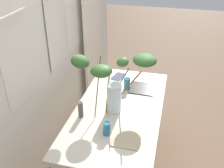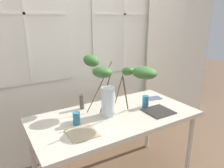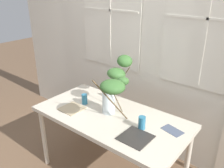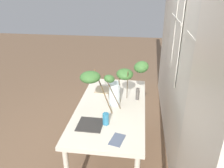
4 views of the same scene
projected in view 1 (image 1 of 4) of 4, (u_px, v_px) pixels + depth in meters
name	position (u px, v px, depth m)	size (l,w,h in m)	color
ground	(118.00, 168.00, 2.90)	(14.00, 14.00, 0.00)	brown
back_wall_with_windows	(30.00, 23.00, 2.30)	(4.66, 0.14, 3.05)	silver
curtain_sheer_side	(92.00, 27.00, 3.52)	(0.64, 0.03, 2.22)	silver
dining_table	(119.00, 114.00, 2.55)	(1.55, 0.78, 0.77)	beige
vase_with_branches	(115.00, 76.00, 2.37)	(0.54, 0.77, 0.56)	silver
drinking_glass_blue_left	(107.00, 129.00, 2.17)	(0.06, 0.06, 0.11)	teal
drinking_glass_blue_right	(127.00, 84.00, 2.79)	(0.07, 0.07, 0.12)	teal
plate_square_left	(126.00, 139.00, 2.14)	(0.23, 0.23, 0.01)	tan
plate_square_right	(142.00, 88.00, 2.82)	(0.25, 0.25, 0.01)	#2D2B28
napkin_folded	(118.00, 77.00, 3.05)	(0.19, 0.11, 0.00)	#4C566B
pillar_candle	(81.00, 109.00, 2.36)	(0.04, 0.04, 0.16)	#514C47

